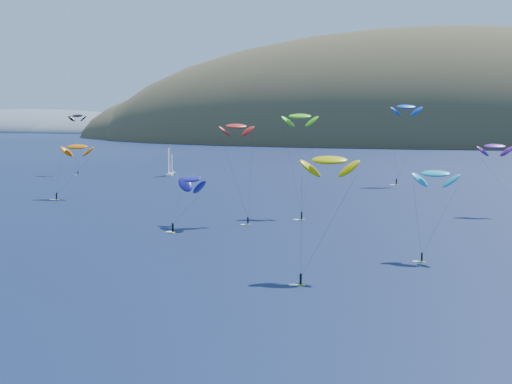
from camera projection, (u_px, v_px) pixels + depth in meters
name	position (u px, v px, depth m)	size (l,w,h in m)	color
island	(457.00, 153.00, 591.68)	(730.00, 300.00, 210.00)	#3D3526
headland	(49.00, 133.00, 886.87)	(460.00, 250.00, 60.00)	slate
sailboat	(170.00, 173.00, 270.17)	(9.88, 8.58, 11.87)	white
kitesurfer_1	(77.00, 147.00, 201.42)	(9.61, 10.19, 16.90)	#C6FF1C
kitesurfer_2	(330.00, 160.00, 106.86)	(8.93, 12.07, 19.51)	#C6FF1C
kitesurfer_3	(300.00, 116.00, 168.87)	(8.87, 13.55, 25.54)	#C6FF1C
kitesurfer_4	(406.00, 107.00, 236.60)	(11.04, 7.90, 28.63)	#C6FF1C
kitesurfer_5	(436.00, 174.00, 119.13)	(7.81, 7.68, 16.16)	#C6FF1C
kitesurfer_6	(495.00, 147.00, 169.05)	(10.92, 9.99, 18.32)	#C6FF1C
kitesurfer_9	(236.00, 126.00, 156.83)	(8.46, 8.03, 23.23)	#C6FF1C
kitesurfer_10	(192.00, 179.00, 151.86)	(10.12, 15.74, 12.82)	#C6FF1C
kitesurfer_12	(77.00, 116.00, 274.85)	(7.53, 6.81, 24.61)	#C6FF1C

